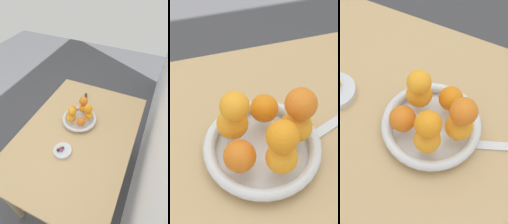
# 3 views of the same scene
# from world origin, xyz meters

# --- Properties ---
(ground_plane) EXTENTS (6.00, 6.00, 0.00)m
(ground_plane) POSITION_xyz_m (0.00, 0.00, 0.00)
(ground_plane) COLOR #4C4C51
(dining_table) EXTENTS (1.10, 0.76, 0.74)m
(dining_table) POSITION_xyz_m (0.00, 0.00, 0.65)
(dining_table) COLOR tan
(dining_table) RESTS_ON ground_plane
(fruit_bowl) EXTENTS (0.25, 0.25, 0.04)m
(fruit_bowl) POSITION_xyz_m (-0.11, -0.03, 0.76)
(fruit_bowl) COLOR silver
(fruit_bowl) RESTS_ON dining_table
(candy_dish) EXTENTS (0.12, 0.12, 0.02)m
(candy_dish) POSITION_xyz_m (0.18, -0.02, 0.75)
(candy_dish) COLOR silver
(candy_dish) RESTS_ON dining_table
(orange_0) EXTENTS (0.06, 0.06, 0.06)m
(orange_0) POSITION_xyz_m (-0.12, 0.03, 0.81)
(orange_0) COLOR orange
(orange_0) RESTS_ON fruit_bowl
(orange_1) EXTENTS (0.07, 0.07, 0.07)m
(orange_1) POSITION_xyz_m (-0.18, -0.03, 0.81)
(orange_1) COLOR orange
(orange_1) RESTS_ON fruit_bowl
(orange_2) EXTENTS (0.06, 0.06, 0.06)m
(orange_2) POSITION_xyz_m (-0.13, -0.10, 0.81)
(orange_2) COLOR orange
(orange_2) RESTS_ON fruit_bowl
(orange_3) EXTENTS (0.07, 0.07, 0.07)m
(orange_3) POSITION_xyz_m (-0.05, -0.07, 0.81)
(orange_3) COLOR orange
(orange_3) RESTS_ON fruit_bowl
(orange_4) EXTENTS (0.06, 0.06, 0.06)m
(orange_4) POSITION_xyz_m (-0.05, 0.01, 0.81)
(orange_4) COLOR orange
(orange_4) RESTS_ON fruit_bowl
(orange_5) EXTENTS (0.06, 0.06, 0.06)m
(orange_5) POSITION_xyz_m (-0.06, -0.06, 0.88)
(orange_5) COLOR orange
(orange_5) RESTS_ON orange_3
(orange_6) EXTENTS (0.06, 0.06, 0.06)m
(orange_6) POSITION_xyz_m (-0.18, -0.04, 0.88)
(orange_6) COLOR orange
(orange_6) RESTS_ON orange_1
(orange_7) EXTENTS (0.06, 0.06, 0.06)m
(orange_7) POSITION_xyz_m (-0.12, 0.02, 0.87)
(orange_7) COLOR orange
(orange_7) RESTS_ON orange_0
(candy_ball_0) EXTENTS (0.02, 0.02, 0.02)m
(candy_ball_0) POSITION_xyz_m (0.17, -0.02, 0.77)
(candy_ball_0) COLOR #472819
(candy_ball_0) RESTS_ON candy_dish
(candy_ball_1) EXTENTS (0.02, 0.02, 0.02)m
(candy_ball_1) POSITION_xyz_m (0.18, -0.02, 0.77)
(candy_ball_1) COLOR #8C4C99
(candy_ball_1) RESTS_ON candy_dish
(candy_ball_2) EXTENTS (0.02, 0.02, 0.02)m
(candy_ball_2) POSITION_xyz_m (0.19, -0.04, 0.77)
(candy_ball_2) COLOR #472819
(candy_ball_2) RESTS_ON candy_dish
(candy_ball_3) EXTENTS (0.02, 0.02, 0.02)m
(candy_ball_3) POSITION_xyz_m (0.17, -0.04, 0.77)
(candy_ball_3) COLOR gold
(candy_ball_3) RESTS_ON candy_dish
(knife) EXTENTS (0.25, 0.11, 0.01)m
(knife) POSITION_xyz_m (-0.31, -0.08, 0.75)
(knife) COLOR #3F2819
(knife) RESTS_ON dining_table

